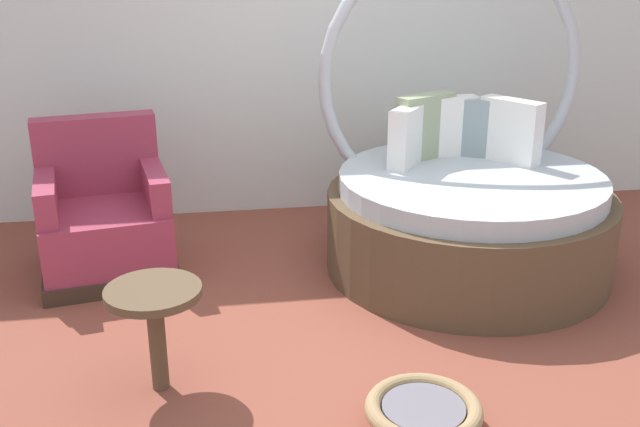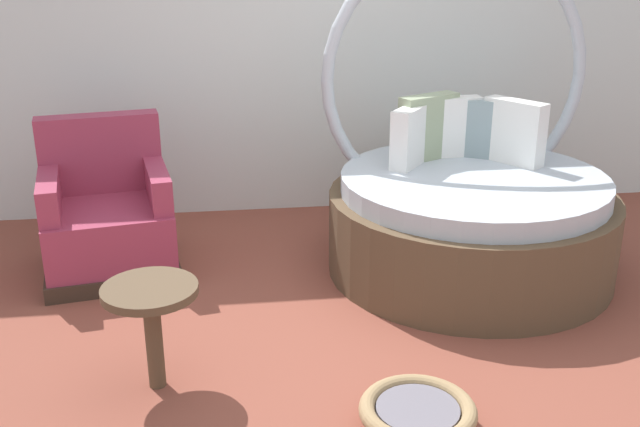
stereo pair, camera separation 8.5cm
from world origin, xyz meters
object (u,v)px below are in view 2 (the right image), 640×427
object	(u,v)px
round_daybed	(468,204)
red_armchair	(108,219)
side_table	(151,305)
pet_basket	(418,415)

from	to	relation	value
round_daybed	red_armchair	world-z (taller)	round_daybed
red_armchair	side_table	xyz separation A→B (m)	(0.39, -1.41, 0.10)
pet_basket	red_armchair	bearing A→B (deg)	128.92
red_armchair	round_daybed	bearing A→B (deg)	-6.57
round_daybed	side_table	size ratio (longest dim) A/B	3.89
red_armchair	side_table	distance (m)	1.47
side_table	pet_basket	bearing A→B (deg)	-23.11
round_daybed	red_armchair	xyz separation A→B (m)	(-2.26, 0.26, -0.09)
pet_basket	round_daybed	bearing A→B (deg)	65.97
red_armchair	pet_basket	size ratio (longest dim) A/B	1.84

